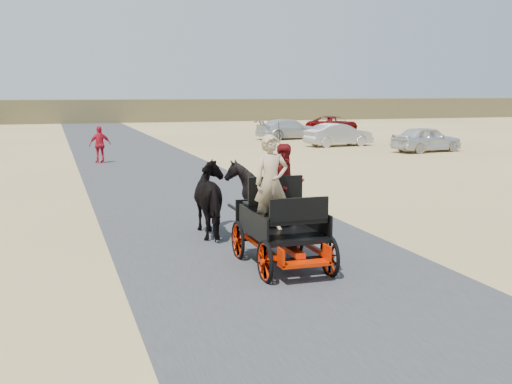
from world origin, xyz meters
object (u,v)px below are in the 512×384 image
object	(u,v)px
horse_right	(260,197)
pedestrian	(100,145)
car_d	(333,125)
car_a	(427,139)
horse_left	(215,199)
carriage	(282,248)
car_c	(289,129)
car_b	(338,135)

from	to	relation	value
horse_right	pedestrian	bearing A→B (deg)	-81.26
pedestrian	car_d	distance (m)	24.63
car_a	horse_left	bearing A→B (deg)	124.73
carriage	horse_right	world-z (taller)	horse_right
carriage	car_c	distance (m)	32.81
horse_right	pedestrian	size ratio (longest dim) A/B	0.98
car_a	car_d	bearing A→B (deg)	-16.19
carriage	pedestrian	bearing A→B (deg)	95.77
car_a	horse_right	bearing A→B (deg)	126.74
horse_right	horse_left	bearing A→B (deg)	0.00
car_c	car_b	bearing A→B (deg)	177.71
horse_right	car_a	distance (m)	22.33
carriage	horse_left	size ratio (longest dim) A/B	1.20
carriage	car_a	world-z (taller)	car_a
car_b	car_d	world-z (taller)	car_d
pedestrian	car_b	world-z (taller)	pedestrian
car_b	car_d	bearing A→B (deg)	-30.95
carriage	car_c	world-z (taller)	car_c
carriage	horse_right	bearing A→B (deg)	79.61
car_a	pedestrian	bearing A→B (deg)	80.03
horse_left	car_a	size ratio (longest dim) A/B	0.49
horse_left	horse_right	distance (m)	1.10
horse_right	carriage	bearing A→B (deg)	79.61
carriage	car_d	world-z (taller)	car_d
horse_left	carriage	bearing A→B (deg)	100.39
horse_right	car_b	bearing A→B (deg)	-119.32
car_c	carriage	bearing A→B (deg)	149.38
car_d	car_c	bearing A→B (deg)	94.38
carriage	car_b	distance (m)	27.38
horse_left	pedestrian	world-z (taller)	pedestrian
car_c	car_d	world-z (taller)	car_c
car_b	car_a	bearing A→B (deg)	-155.84
carriage	car_d	xyz separation A→B (m)	(17.01, 34.95, 0.33)
car_d	carriage	bearing A→B (deg)	119.28
carriage	car_b	xyz separation A→B (m)	(12.54, 24.34, 0.33)
horse_left	horse_right	bearing A→B (deg)	-180.00
car_d	car_a	bearing A→B (deg)	139.96
car_c	horse_right	bearing A→B (deg)	148.31
carriage	horse_right	distance (m)	3.09
car_c	car_d	size ratio (longest dim) A/B	0.96
horse_left	car_d	bearing A→B (deg)	-118.79
car_a	car_d	world-z (taller)	car_a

